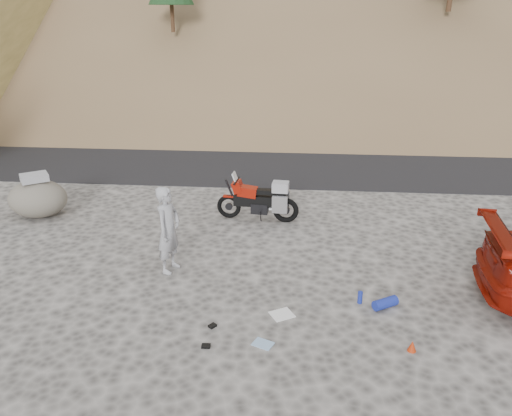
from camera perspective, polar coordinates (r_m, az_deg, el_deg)
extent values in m
plane|color=#413E3C|center=(10.44, -4.64, -7.84)|extent=(140.00, 140.00, 0.00)
cube|color=black|center=(18.73, -0.28, 5.84)|extent=(120.00, 7.00, 0.05)
cylinder|color=#332212|center=(23.61, -9.55, 20.91)|extent=(0.17, 0.17, 1.40)
torus|color=black|center=(13.13, -3.11, 0.18)|extent=(0.65, 0.18, 0.64)
cylinder|color=black|center=(13.13, -3.11, 0.18)|extent=(0.20, 0.08, 0.19)
torus|color=black|center=(12.89, 3.41, -0.26)|extent=(0.69, 0.20, 0.68)
cylinder|color=black|center=(12.89, 3.41, -0.26)|extent=(0.22, 0.10, 0.21)
cylinder|color=black|center=(12.98, -2.81, 1.62)|extent=(0.37, 0.09, 0.79)
cylinder|color=black|center=(12.83, -2.25, 3.13)|extent=(0.10, 0.60, 0.04)
cube|color=black|center=(12.91, 0.01, 0.85)|extent=(1.18, 0.34, 0.29)
cube|color=black|center=(12.97, 0.43, 0.02)|extent=(0.46, 0.33, 0.27)
cube|color=maroon|center=(12.87, -0.96, 1.92)|extent=(0.53, 0.34, 0.30)
cube|color=maroon|center=(12.88, -2.11, 2.47)|extent=(0.32, 0.36, 0.34)
cube|color=silver|center=(12.81, -2.42, 3.55)|extent=(0.14, 0.30, 0.25)
cube|color=black|center=(12.78, 1.08, 1.87)|extent=(0.55, 0.26, 0.12)
cube|color=black|center=(12.75, 2.72, 1.61)|extent=(0.35, 0.21, 0.10)
cube|color=silver|center=(12.58, 2.72, 0.38)|extent=(0.40, 0.15, 0.44)
cube|color=silver|center=(13.05, 3.02, 1.18)|extent=(0.40, 0.15, 0.44)
cube|color=#96969B|center=(12.68, 2.82, 2.43)|extent=(0.44, 0.37, 0.25)
cube|color=maroon|center=(13.02, -3.14, 1.36)|extent=(0.30, 0.14, 0.04)
cylinder|color=black|center=(12.86, 0.51, -0.96)|extent=(0.04, 0.20, 0.35)
cylinder|color=silver|center=(12.76, 2.48, -0.14)|extent=(0.45, 0.13, 0.12)
imported|color=#96969B|center=(10.83, -9.65, -6.94)|extent=(0.62, 0.78, 1.86)
ellipsoid|color=#535047|center=(14.37, -23.66, 0.99)|extent=(1.91, 1.79, 0.99)
cube|color=#96969B|center=(14.19, -24.01, 3.20)|extent=(0.82, 0.78, 0.18)
cube|color=white|center=(9.24, 2.98, -12.05)|extent=(0.51, 0.50, 0.01)
cylinder|color=navy|center=(9.68, 14.55, -10.47)|extent=(0.52, 0.42, 0.19)
cylinder|color=navy|center=(9.70, 11.81, -9.97)|extent=(0.10, 0.10, 0.24)
cone|color=#AB2B0B|center=(8.72, 17.41, -14.82)|extent=(0.16, 0.16, 0.19)
cube|color=black|center=(8.51, -5.75, -15.42)|extent=(0.15, 0.11, 0.04)
cube|color=black|center=(8.95, -5.01, -13.26)|extent=(0.16, 0.16, 0.04)
cube|color=#88ACD2|center=(8.54, 0.80, -15.25)|extent=(0.40, 0.35, 0.01)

